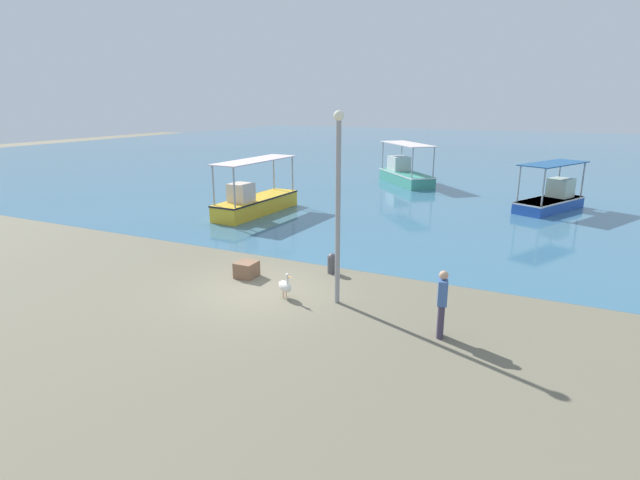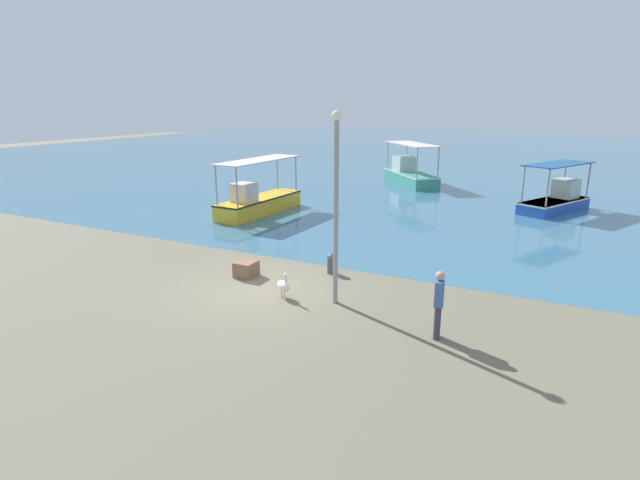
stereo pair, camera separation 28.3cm
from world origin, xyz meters
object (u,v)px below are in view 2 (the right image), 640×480
object	(u,v)px
lamp_post	(336,198)
cargo_crate	(246,269)
fishing_boat_far_left	(258,201)
fishing_boat_near_right	(409,174)
fisherman_standing	(438,303)
fishing_boat_center	(556,199)
mooring_bollard	(332,263)
pelican	(283,286)

from	to	relation	value
lamp_post	cargo_crate	distance (m)	4.51
fishing_boat_far_left	cargo_crate	distance (m)	9.50
fishing_boat_far_left	cargo_crate	bearing A→B (deg)	-58.42
fishing_boat_near_right	fisherman_standing	size ratio (longest dim) A/B	3.15
fishing_boat_near_right	fishing_boat_center	xyz separation A→B (m)	(9.49, -5.13, -0.08)
fishing_boat_far_left	mooring_bollard	size ratio (longest dim) A/B	8.26
fishing_boat_near_right	fishing_boat_center	bearing A→B (deg)	-28.39
cargo_crate	fisherman_standing	bearing A→B (deg)	-12.83
fishing_boat_near_right	fishing_boat_center	distance (m)	10.78
pelican	fishing_boat_far_left	bearing A→B (deg)	127.57
lamp_post	fishing_boat_far_left	bearing A→B (deg)	134.17
lamp_post	fishing_boat_center	bearing A→B (deg)	73.25
fishing_boat_far_left	fisherman_standing	world-z (taller)	fishing_boat_far_left
pelican	fisherman_standing	distance (m)	4.66
fishing_boat_far_left	lamp_post	bearing A→B (deg)	-45.83
fishing_boat_center	mooring_bollard	distance (m)	15.43
fishing_boat_center	lamp_post	xyz separation A→B (m)	(-4.93, -16.37, 2.40)
lamp_post	fishing_boat_near_right	bearing A→B (deg)	101.98
fisherman_standing	cargo_crate	bearing A→B (deg)	167.17
pelican	fisherman_standing	world-z (taller)	fisherman_standing
lamp_post	fisherman_standing	bearing A→B (deg)	-15.39
fishing_boat_far_left	mooring_bollard	xyz separation A→B (m)	(7.31, -6.53, -0.28)
lamp_post	mooring_bollard	distance (m)	3.64
fishing_boat_center	cargo_crate	xyz separation A→B (m)	(-8.45, -15.72, -0.35)
pelican	mooring_bollard	world-z (taller)	pelican
lamp_post	fisherman_standing	size ratio (longest dim) A/B	3.14
pelican	cargo_crate	size ratio (longest dim) A/B	1.19
fishing_boat_far_left	fishing_boat_center	size ratio (longest dim) A/B	1.18
pelican	mooring_bollard	xyz separation A→B (m)	(0.30, 2.58, -0.01)
mooring_bollard	pelican	bearing A→B (deg)	-96.61
fishing_boat_near_right	cargo_crate	distance (m)	20.87
fishing_boat_near_right	cargo_crate	bearing A→B (deg)	-87.15
fishing_boat_near_right	mooring_bollard	bearing A→B (deg)	-80.08
fishing_boat_far_left	mooring_bollard	bearing A→B (deg)	-41.81
cargo_crate	lamp_post	bearing A→B (deg)	-10.51
mooring_bollard	fishing_boat_far_left	bearing A→B (deg)	138.19
pelican	fishing_boat_center	bearing A→B (deg)	69.04
mooring_bollard	cargo_crate	distance (m)	2.81
mooring_bollard	cargo_crate	bearing A→B (deg)	-146.35
fishing_boat_far_left	fisherman_standing	bearing A→B (deg)	-39.58
fishing_boat_near_right	fisherman_standing	distance (m)	23.64
fisherman_standing	cargo_crate	world-z (taller)	fisherman_standing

